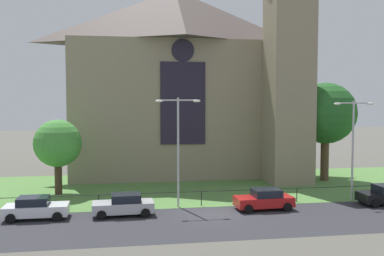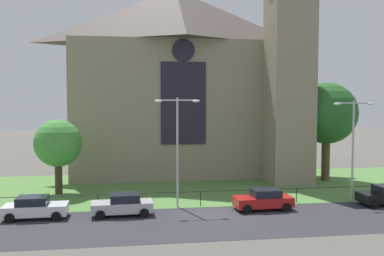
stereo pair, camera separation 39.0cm
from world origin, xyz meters
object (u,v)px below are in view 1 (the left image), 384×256
Objects in this scene: streetlamp_far at (353,137)px; tree_left_near at (58,144)px; tree_right_far at (326,114)px; streetlamp_near at (178,138)px; parked_car_silver at (124,205)px; parked_car_red at (264,199)px; church_building at (183,79)px; parked_car_white at (36,208)px.

tree_left_near is at bearing 165.36° from streetlamp_far.
streetlamp_near is at bearing -151.30° from tree_right_far.
tree_right_far is 1.22× the size of streetlamp_far.
tree_left_near is at bearing -174.26° from tree_right_far.
tree_right_far is 2.29× the size of parked_car_silver.
streetlamp_far reaches higher than parked_car_red.
tree_right_far is at bearing 28.70° from streetlamp_near.
streetlamp_near is 1.93× the size of parked_car_silver.
parked_car_red is (-7.85, -1.72, -4.35)m from streetlamp_far.
church_building reaches higher than parked_car_red.
parked_car_white is (-0.42, -7.88, -3.56)m from tree_left_near.
streetlamp_far is at bearing -53.68° from church_building.
church_building is 16.43m from tree_left_near.
parked_car_white is at bearing -175.84° from streetlamp_far.
streetlamp_near is 1.92× the size of parked_car_red.
church_building is 6.08× the size of parked_car_red.
parked_car_silver is (5.87, -0.05, 0.00)m from parked_car_white.
streetlamp_near is 1.03× the size of streetlamp_far.
tree_right_far reaches higher than parked_car_red.
church_building is at bearing 126.32° from streetlamp_far.
tree_right_far is 28.44m from parked_car_white.
parked_car_red is (-9.73, -10.41, -5.91)m from tree_right_far.
church_building is 6.18× the size of parked_car_white.
streetlamp_far is at bearing -14.64° from tree_left_near.
parked_car_red is at bearing -167.63° from streetlamp_far.
church_building is at bearing -112.59° from parked_car_silver.
tree_right_far is at bearing 77.81° from streetlamp_far.
church_building reaches higher than parked_car_white.
streetlamp_near is 13.99m from streetlamp_far.
tree_left_near is 0.65× the size of tree_right_far.
parked_car_silver is (-6.60, -17.35, -9.53)m from church_building.
tree_left_near is 17.86m from parked_car_red.
parked_car_white and parked_car_silver have the same top height.
parked_car_silver is 10.18m from parked_car_red.
parked_car_silver is (-18.04, -1.79, -4.35)m from streetlamp_far.
streetlamp_near is at bearing -157.95° from parked_car_silver.
streetlamp_near is at bearing -99.31° from church_building.
church_building reaches higher than tree_left_near.
church_building is 16.56m from streetlamp_near.
church_building is 23.36m from parked_car_white.
church_building is at bearing 80.69° from streetlamp_near.
parked_car_white is 5.87m from parked_car_silver.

